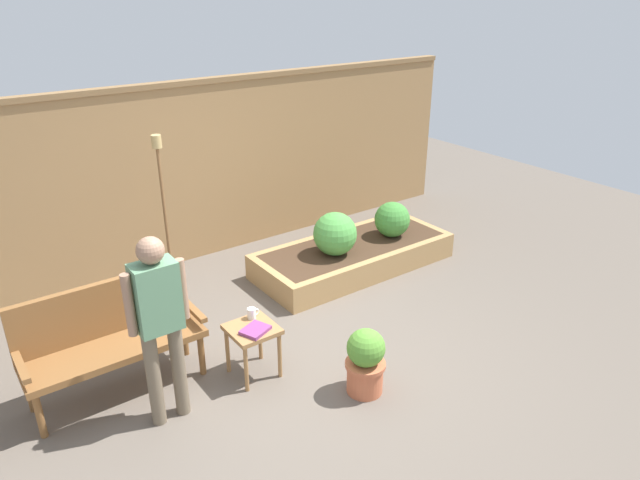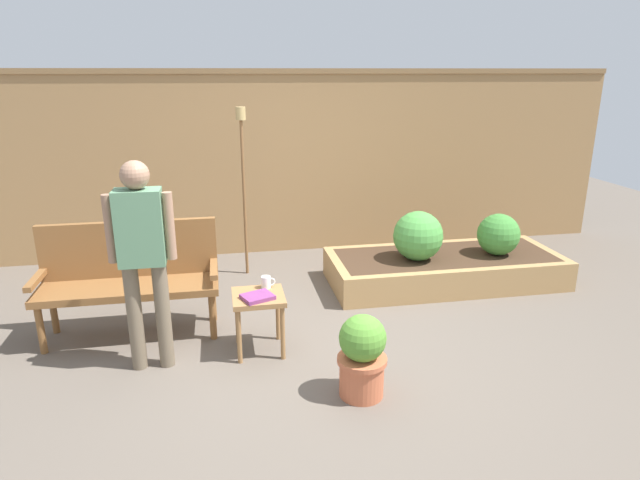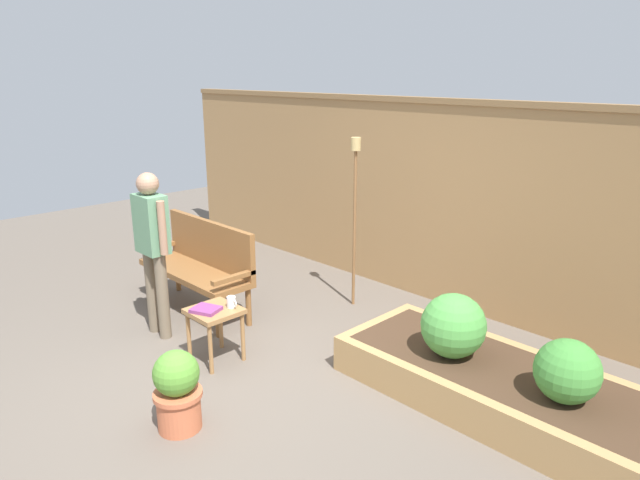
{
  "view_description": "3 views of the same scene",
  "coord_description": "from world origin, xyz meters",
  "px_view_note": "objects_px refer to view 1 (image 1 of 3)",
  "views": [
    {
      "loc": [
        -2.4,
        -3.65,
        3.17
      ],
      "look_at": [
        0.51,
        0.36,
        0.95
      ],
      "focal_mm": 32.57,
      "sensor_mm": 36.0,
      "label": 1
    },
    {
      "loc": [
        -0.65,
        -3.81,
        2.14
      ],
      "look_at": [
        0.17,
        0.54,
        0.75
      ],
      "focal_mm": 30.45,
      "sensor_mm": 36.0,
      "label": 2
    },
    {
      "loc": [
        3.38,
        -2.37,
        2.42
      ],
      "look_at": [
        -0.15,
        1.09,
        0.93
      ],
      "focal_mm": 31.72,
      "sensor_mm": 36.0,
      "label": 3
    }
  ],
  "objects_px": {
    "person_by_bench": "(159,316)",
    "shrub_far_corner": "(392,219)",
    "book_on_table": "(255,330)",
    "shrub_near_bench": "(335,234)",
    "side_table": "(252,336)",
    "cup_on_table": "(252,313)",
    "garden_bench": "(109,331)",
    "potted_boxwood": "(365,361)",
    "tiki_torch": "(162,190)"
  },
  "relations": [
    {
      "from": "book_on_table",
      "to": "potted_boxwood",
      "type": "height_order",
      "value": "potted_boxwood"
    },
    {
      "from": "cup_on_table",
      "to": "shrub_far_corner",
      "type": "bearing_deg",
      "value": 20.15
    },
    {
      "from": "book_on_table",
      "to": "shrub_far_corner",
      "type": "height_order",
      "value": "shrub_far_corner"
    },
    {
      "from": "side_table",
      "to": "shrub_near_bench",
      "type": "distance_m",
      "value": 1.98
    },
    {
      "from": "person_by_bench",
      "to": "potted_boxwood",
      "type": "bearing_deg",
      "value": -24.45
    },
    {
      "from": "garden_bench",
      "to": "person_by_bench",
      "type": "bearing_deg",
      "value": -71.47
    },
    {
      "from": "cup_on_table",
      "to": "potted_boxwood",
      "type": "bearing_deg",
      "value": -57.4
    },
    {
      "from": "garden_bench",
      "to": "shrub_near_bench",
      "type": "bearing_deg",
      "value": 10.29
    },
    {
      "from": "side_table",
      "to": "cup_on_table",
      "type": "xyz_separation_m",
      "value": [
        0.08,
        0.13,
        0.13
      ]
    },
    {
      "from": "book_on_table",
      "to": "person_by_bench",
      "type": "height_order",
      "value": "person_by_bench"
    },
    {
      "from": "side_table",
      "to": "person_by_bench",
      "type": "relative_size",
      "value": 0.31
    },
    {
      "from": "book_on_table",
      "to": "potted_boxwood",
      "type": "relative_size",
      "value": 0.38
    },
    {
      "from": "tiki_torch",
      "to": "cup_on_table",
      "type": "bearing_deg",
      "value": -87.33
    },
    {
      "from": "garden_bench",
      "to": "side_table",
      "type": "distance_m",
      "value": 1.17
    },
    {
      "from": "cup_on_table",
      "to": "potted_boxwood",
      "type": "relative_size",
      "value": 0.19
    },
    {
      "from": "book_on_table",
      "to": "person_by_bench",
      "type": "distance_m",
      "value": 0.91
    },
    {
      "from": "book_on_table",
      "to": "shrub_near_bench",
      "type": "height_order",
      "value": "shrub_near_bench"
    },
    {
      "from": "garden_bench",
      "to": "book_on_table",
      "type": "height_order",
      "value": "garden_bench"
    },
    {
      "from": "tiki_torch",
      "to": "book_on_table",
      "type": "bearing_deg",
      "value": -90.32
    },
    {
      "from": "cup_on_table",
      "to": "book_on_table",
      "type": "distance_m",
      "value": 0.22
    },
    {
      "from": "cup_on_table",
      "to": "tiki_torch",
      "type": "bearing_deg",
      "value": 92.67
    },
    {
      "from": "garden_bench",
      "to": "shrub_near_bench",
      "type": "height_order",
      "value": "garden_bench"
    },
    {
      "from": "potted_boxwood",
      "to": "person_by_bench",
      "type": "height_order",
      "value": "person_by_bench"
    },
    {
      "from": "side_table",
      "to": "shrub_far_corner",
      "type": "bearing_deg",
      "value": 22.09
    },
    {
      "from": "potted_boxwood",
      "to": "shrub_near_bench",
      "type": "height_order",
      "value": "shrub_near_bench"
    },
    {
      "from": "cup_on_table",
      "to": "person_by_bench",
      "type": "relative_size",
      "value": 0.07
    },
    {
      "from": "cup_on_table",
      "to": "shrub_far_corner",
      "type": "relative_size",
      "value": 0.26
    },
    {
      "from": "cup_on_table",
      "to": "book_on_table",
      "type": "relative_size",
      "value": 0.51
    },
    {
      "from": "garden_bench",
      "to": "person_by_bench",
      "type": "xyz_separation_m",
      "value": [
        0.21,
        -0.64,
        0.39
      ]
    },
    {
      "from": "person_by_bench",
      "to": "shrub_far_corner",
      "type": "bearing_deg",
      "value": 18.53
    },
    {
      "from": "shrub_far_corner",
      "to": "book_on_table",
      "type": "bearing_deg",
      "value": -156.57
    },
    {
      "from": "book_on_table",
      "to": "person_by_bench",
      "type": "xyz_separation_m",
      "value": [
        -0.8,
        -0.02,
        0.44
      ]
    },
    {
      "from": "shrub_far_corner",
      "to": "person_by_bench",
      "type": "relative_size",
      "value": 0.28
    },
    {
      "from": "potted_boxwood",
      "to": "tiki_torch",
      "type": "height_order",
      "value": "tiki_torch"
    },
    {
      "from": "potted_boxwood",
      "to": "shrub_far_corner",
      "type": "height_order",
      "value": "shrub_far_corner"
    },
    {
      "from": "shrub_far_corner",
      "to": "person_by_bench",
      "type": "height_order",
      "value": "person_by_bench"
    },
    {
      "from": "garden_bench",
      "to": "shrub_far_corner",
      "type": "height_order",
      "value": "garden_bench"
    },
    {
      "from": "potted_boxwood",
      "to": "person_by_bench",
      "type": "bearing_deg",
      "value": 155.55
    },
    {
      "from": "shrub_near_bench",
      "to": "shrub_far_corner",
      "type": "bearing_deg",
      "value": 0.0
    },
    {
      "from": "side_table",
      "to": "book_on_table",
      "type": "relative_size",
      "value": 2.14
    },
    {
      "from": "cup_on_table",
      "to": "tiki_torch",
      "type": "height_order",
      "value": "tiki_torch"
    },
    {
      "from": "cup_on_table",
      "to": "potted_boxwood",
      "type": "height_order",
      "value": "potted_boxwood"
    },
    {
      "from": "side_table",
      "to": "cup_on_table",
      "type": "bearing_deg",
      "value": 59.21
    },
    {
      "from": "side_table",
      "to": "person_by_bench",
      "type": "bearing_deg",
      "value": -173.6
    },
    {
      "from": "book_on_table",
      "to": "shrub_near_bench",
      "type": "relative_size",
      "value": 0.45
    },
    {
      "from": "cup_on_table",
      "to": "book_on_table",
      "type": "bearing_deg",
      "value": -113.12
    },
    {
      "from": "garden_bench",
      "to": "tiki_torch",
      "type": "bearing_deg",
      "value": 49.84
    },
    {
      "from": "side_table",
      "to": "cup_on_table",
      "type": "relative_size",
      "value": 4.22
    },
    {
      "from": "garden_bench",
      "to": "cup_on_table",
      "type": "distance_m",
      "value": 1.18
    },
    {
      "from": "garden_bench",
      "to": "shrub_far_corner",
      "type": "xyz_separation_m",
      "value": [
        3.58,
        0.49,
        -0.03
      ]
    }
  ]
}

